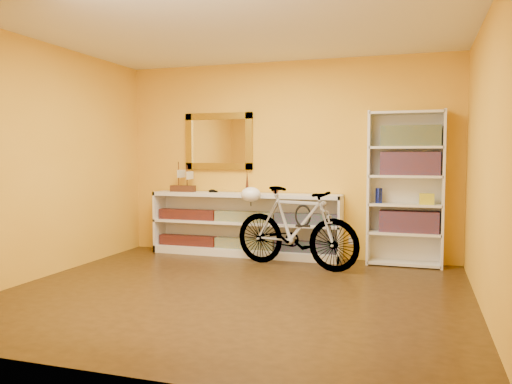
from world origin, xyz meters
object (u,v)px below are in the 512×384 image
(console_unit, at_px, (245,225))
(helmet, at_px, (251,195))
(bookcase, at_px, (405,189))
(bicycle, at_px, (296,227))

(console_unit, height_order, helmet, helmet)
(console_unit, bearing_deg, helmet, -60.02)
(bookcase, relative_size, helmet, 7.45)
(console_unit, xyz_separation_m, helmet, (0.20, -0.35, 0.43))
(bookcase, relative_size, bicycle, 1.14)
(bookcase, bearing_deg, console_unit, -179.31)
(bicycle, height_order, helmet, bicycle)
(bicycle, distance_m, helmet, 0.74)
(bookcase, distance_m, helmet, 1.90)
(helmet, bearing_deg, bicycle, -13.71)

